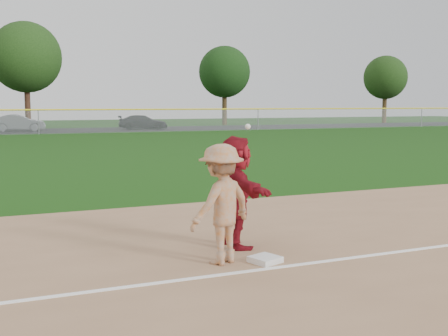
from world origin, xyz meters
name	(u,v)px	position (x,y,z in m)	size (l,w,h in m)	color
ground	(260,255)	(0.00, 0.00, 0.00)	(160.00, 160.00, 0.00)	#143D0B
foul_line	(283,267)	(0.00, -0.80, 0.03)	(60.00, 0.10, 0.01)	white
parking_asphalt	(33,131)	(0.00, 46.00, 0.01)	(120.00, 10.00, 0.01)	black
first_base	(265,259)	(-0.14, -0.46, 0.07)	(0.41, 0.41, 0.09)	silver
base_runner	(236,192)	(-0.15, 0.62, 0.99)	(1.80, 0.57, 1.94)	maroon
car_mid	(19,123)	(-1.21, 46.06, 0.77)	(1.60, 4.60, 1.51)	#56585D
car_right	(143,122)	(10.10, 45.19, 0.70)	(1.93, 4.74, 1.38)	black
first_base_play	(221,204)	(-0.78, -0.21, 0.95)	(1.38, 1.12, 2.16)	#939396
outfield_fence	(38,110)	(0.00, 40.00, 1.96)	(110.00, 0.12, 110.00)	#999EA0
tree_2	(26,57)	(0.00, 51.50, 7.06)	(7.00, 7.00, 10.58)	#361E13
tree_3	(225,72)	(22.00, 52.80, 6.16)	(6.00, 6.00, 9.19)	#362613
tree_4	(385,78)	(44.00, 51.20, 5.85)	(5.60, 5.60, 8.67)	#3C2A15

